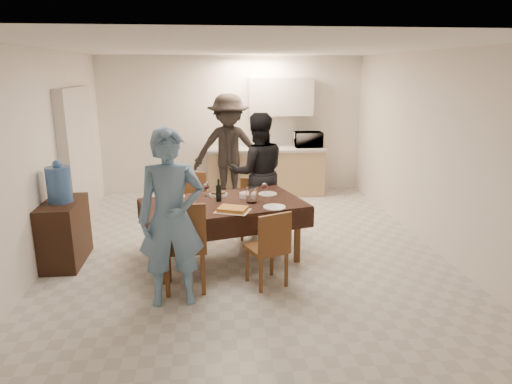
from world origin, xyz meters
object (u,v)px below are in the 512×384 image
console (65,232)px  microwave (308,140)px  water_jug (59,185)px  person_near (171,219)px  water_pitcher (251,195)px  person_far (258,173)px  person_kitchen (229,149)px  dining_table (223,205)px  wine_bottle (219,190)px  savoury_tart (233,209)px

console → microwave: microwave is taller
water_jug → person_near: size_ratio=0.24×
water_pitcher → person_far: bearing=79.7°
person_kitchen → dining_table: bearing=-94.5°
console → water_jug: size_ratio=1.97×
water_jug → person_near: person_near is taller
water_pitcher → microwave: microwave is taller
person_far → person_kitchen: (-0.35, 1.53, 0.09)m
wine_bottle → person_kitchen: 2.54m
console → wine_bottle: wine_bottle is taller
wine_bottle → water_pitcher: bearing=-14.0°
water_jug → wine_bottle: (1.91, -0.06, -0.11)m
console → water_pitcher: water_pitcher is taller
dining_table → savoury_tart: 0.40m
water_jug → person_kitchen: 3.29m
savoury_tart → person_near: bearing=-134.1°
water_pitcher → person_near: size_ratio=0.11×
person_near → microwave: bearing=56.7°
person_far → water_jug: bearing=16.4°
water_pitcher → person_kitchen: size_ratio=0.10×
wine_bottle → dining_table: bearing=-45.0°
person_kitchen → water_pitcher: bearing=-86.8°
savoury_tart → person_near: 0.94m
console → person_kitchen: bearing=48.8°
dining_table → person_near: bearing=-132.9°
person_near → wine_bottle: bearing=61.5°
microwave → person_kitchen: (-1.53, -0.45, -0.08)m
savoury_tart → person_far: size_ratio=0.22×
water_jug → microwave: water_jug is taller
savoury_tart → person_near: size_ratio=0.21×
console → person_near: size_ratio=0.47×
person_near → person_far: size_ratio=1.04×
water_jug → savoury_tart: water_jug is taller
person_kitchen → savoury_tart: bearing=-92.0°
dining_table → person_kitchen: bearing=70.2°
savoury_tart → person_kitchen: 2.97m
wine_bottle → person_kitchen: (0.25, 2.53, 0.07)m
wine_bottle → water_pitcher: 0.41m
wine_bottle → microwave: bearing=59.1°
water_jug → wine_bottle: 1.92m
wine_bottle → microwave: 3.48m
person_near → person_far: person_near is taller
dining_table → water_pitcher: (0.35, -0.05, 0.13)m
dining_table → water_jug: water_jug is taller
dining_table → microwave: size_ratio=4.18×
savoury_tart → person_near: (-0.65, -0.67, 0.13)m
water_jug → person_kitchen: size_ratio=0.22×
dining_table → console: size_ratio=2.53×
wine_bottle → savoury_tart: 0.47m
dining_table → person_kitchen: 2.60m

